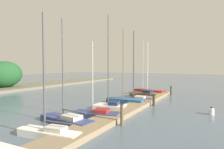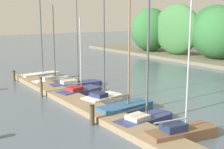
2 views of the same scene
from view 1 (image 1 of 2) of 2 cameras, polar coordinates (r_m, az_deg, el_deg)
The scene contains 13 objects.
dock_pier at distance 16.46m, azimuth 4.78°, elevation -10.41°, with size 23.66×1.80×0.35m.
sailboat_1 at distance 11.25m, azimuth -18.89°, elevation -15.74°, with size 1.42×3.91×6.74m.
sailboat_2 at distance 13.51m, azimuth -13.90°, elevation -12.84°, with size 1.56×4.50×7.04m.
sailboat_3 at distance 14.67m, azimuth -5.19°, elevation -11.63°, with size 2.04×3.92×5.71m.
sailboat_4 at distance 17.09m, azimuth -0.72°, elevation -9.18°, with size 1.93×3.07×8.39m.
sailboat_5 at distance 19.52m, azimuth 3.68°, elevation -7.67°, with size 1.54×3.90×7.57m.
sailboat_6 at distance 21.20m, azimuth 6.94°, elevation -6.86°, with size 1.63×3.93×7.69m.
sailboat_7 at distance 23.75m, azimuth 9.55°, elevation -5.91°, with size 1.67×3.86×7.01m.
sailboat_8 at distance 26.97m, azimuth 10.82°, elevation -4.91°, with size 1.94×4.58×7.18m.
mooring_piling_1 at distance 12.51m, azimuth 2.99°, elevation -11.97°, with size 0.25×0.25×1.46m.
mooring_piling_2 at distance 19.06m, azimuth 12.48°, elevation -7.46°, with size 0.29×0.29×1.12m.
mooring_piling_3 at distance 26.17m, azimuth 17.33°, elevation -4.66°, with size 0.21×0.21×1.22m.
channel_buoy_1 at distance 17.27m, azimuth 27.73°, elevation -9.80°, with size 0.43×0.43×0.64m.
Camera 1 is at (-14.58, 4.06, 3.89)m, focal length 30.36 mm.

